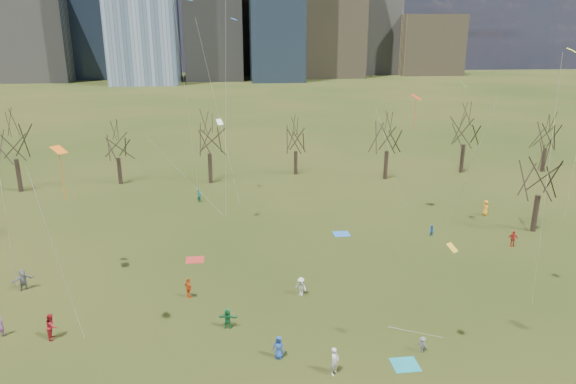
{
  "coord_description": "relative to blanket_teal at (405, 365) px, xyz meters",
  "views": [
    {
      "loc": [
        -4.95,
        -27.39,
        19.27
      ],
      "look_at": [
        0.0,
        12.0,
        7.0
      ],
      "focal_mm": 32.0,
      "sensor_mm": 36.0,
      "label": 1
    }
  ],
  "objects": [
    {
      "name": "ground",
      "position": [
        -5.46,
        1.8,
        -0.01
      ],
      "size": [
        500.0,
        500.0,
        0.0
      ],
      "primitive_type": "plane",
      "color": "black",
      "rests_on": "ground"
    },
    {
      "name": "bare_tree_row",
      "position": [
        -5.54,
        39.02,
        6.1
      ],
      "size": [
        113.04,
        29.8,
        9.5
      ],
      "color": "black",
      "rests_on": "ground"
    },
    {
      "name": "blanket_teal",
      "position": [
        0.0,
        0.0,
        0.0
      ],
      "size": [
        1.6,
        1.5,
        0.03
      ],
      "primitive_type": "cube",
      "color": "teal",
      "rests_on": "ground"
    },
    {
      "name": "blanket_navy",
      "position": [
        0.92,
        21.38,
        0.0
      ],
      "size": [
        1.6,
        1.5,
        0.03
      ],
      "primitive_type": "cube",
      "color": "#2663B3",
      "rests_on": "ground"
    },
    {
      "name": "blanket_crimson",
      "position": [
        -13.42,
        16.94,
        0.0
      ],
      "size": [
        1.6,
        1.5,
        0.03
      ],
      "primitive_type": "cube",
      "color": "#AE2B22",
      "rests_on": "ground"
    },
    {
      "name": "person_0",
      "position": [
        -7.56,
        1.68,
        0.74
      ],
      "size": [
        0.86,
        0.71,
        1.51
      ],
      "primitive_type": "imported",
      "rotation": [
        0.0,
        0.0,
        5.93
      ],
      "color": "#234798",
      "rests_on": "ground"
    },
    {
      "name": "person_1",
      "position": [
        -4.47,
        -0.3,
        0.86
      ],
      "size": [
        0.75,
        0.75,
        1.75
      ],
      "primitive_type": "imported",
      "rotation": [
        0.0,
        0.0,
        0.79
      ],
      "color": "silver",
      "rests_on": "ground"
    },
    {
      "name": "person_2",
      "position": [
        -22.14,
        5.68,
        0.88
      ],
      "size": [
        0.75,
        0.93,
        1.8
      ],
      "primitive_type": "imported",
      "rotation": [
        0.0,
        0.0,
        1.66
      ],
      "color": "maroon",
      "rests_on": "ground"
    },
    {
      "name": "person_3",
      "position": [
        1.5,
        1.15,
        0.53
      ],
      "size": [
        0.75,
        0.8,
        1.08
      ],
      "primitive_type": "imported",
      "rotation": [
        0.0,
        0.0,
        2.25
      ],
      "color": "slate",
      "rests_on": "ground"
    },
    {
      "name": "person_4",
      "position": [
        -13.54,
        10.1,
        0.79
      ],
      "size": [
        0.88,
        0.98,
        1.6
      ],
      "primitive_type": "imported",
      "rotation": [
        0.0,
        0.0,
        2.23
      ],
      "color": "#E35619",
      "rests_on": "ground"
    },
    {
      "name": "person_5",
      "position": [
        -10.65,
        5.49,
        0.71
      ],
      "size": [
        1.41,
        0.7,
        1.46
      ],
      "primitive_type": "imported",
      "rotation": [
        0.0,
        0.0,
        2.94
      ],
      "color": "#197439",
      "rests_on": "ground"
    },
    {
      "name": "person_8",
      "position": [
        9.61,
        19.63,
        0.58
      ],
      "size": [
        0.62,
        0.7,
        1.19
      ],
      "primitive_type": "imported",
      "rotation": [
        0.0,
        0.0,
        5.07
      ],
      "color": "#245F9E",
      "rests_on": "ground"
    },
    {
      "name": "person_9",
      "position": [
        -5.01,
        9.41,
        0.73
      ],
      "size": [
        1.08,
        1.06,
        1.49
      ],
      "primitive_type": "imported",
      "rotation": [
        0.0,
        0.0,
        5.53
      ],
      "color": "silver",
      "rests_on": "ground"
    },
    {
      "name": "person_10",
      "position": [
        16.28,
        16.33,
        0.76
      ],
      "size": [
        0.97,
        0.58,
        1.55
      ],
      "primitive_type": "imported",
      "rotation": [
        0.0,
        0.0,
        6.04
      ],
      "color": "red",
      "rests_on": "ground"
    },
    {
      "name": "person_11",
      "position": [
        -26.48,
        13.02,
        0.84
      ],
      "size": [
        1.62,
        1.26,
        1.71
      ],
      "primitive_type": "imported",
      "rotation": [
        0.0,
        0.0,
        0.54
      ],
      "color": "slate",
      "rests_on": "ground"
    },
    {
      "name": "person_12",
      "position": [
        17.98,
        24.91,
        0.84
      ],
      "size": [
        0.7,
        0.93,
        1.72
      ],
      "primitive_type": "imported",
      "rotation": [
        0.0,
        0.0,
        1.37
      ],
      "color": "orange",
      "rests_on": "ground"
    },
    {
      "name": "person_13",
      "position": [
        -13.67,
        33.56,
        0.81
      ],
      "size": [
        0.72,
        0.67,
        1.65
      ],
      "primitive_type": "imported",
      "rotation": [
        0.0,
        0.0,
        2.5
      ],
      "color": "#166755",
      "rests_on": "ground"
    },
    {
      "name": "kites_airborne",
      "position": [
        -2.8,
        13.57,
        13.17
      ],
      "size": [
        53.66,
        39.61,
        33.75
      ],
      "color": "orange",
      "rests_on": "ground"
    }
  ]
}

